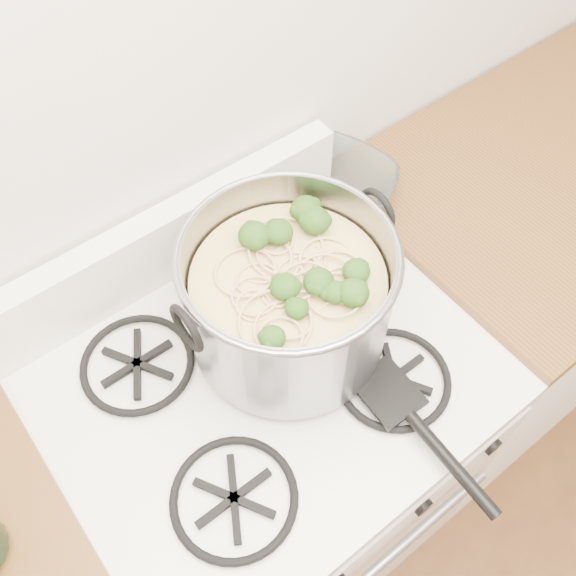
# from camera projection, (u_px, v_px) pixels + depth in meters

# --- Properties ---
(gas_range) EXTENTS (0.76, 0.66, 0.92)m
(gas_range) POSITION_uv_depth(u_px,v_px,m) (271.00, 465.00, 1.52)
(gas_range) COLOR white
(gas_range) RESTS_ON ground
(counter_right) EXTENTS (1.00, 0.65, 0.92)m
(counter_right) POSITION_uv_depth(u_px,v_px,m) (520.00, 275.00, 1.81)
(counter_right) COLOR silver
(counter_right) RESTS_ON ground
(stock_pot) EXTENTS (0.39, 0.36, 0.24)m
(stock_pot) POSITION_uv_depth(u_px,v_px,m) (288.00, 298.00, 1.07)
(stock_pot) COLOR gray
(stock_pot) RESTS_ON gas_range
(spatula) EXTENTS (0.31, 0.32, 0.02)m
(spatula) POSITION_uv_depth(u_px,v_px,m) (388.00, 390.00, 1.08)
(spatula) COLOR black
(spatula) RESTS_ON gas_range
(glass_bowl) EXTENTS (0.14, 0.14, 0.03)m
(glass_bowl) POSITION_uv_depth(u_px,v_px,m) (322.00, 196.00, 1.33)
(glass_bowl) COLOR white
(glass_bowl) RESTS_ON gas_range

